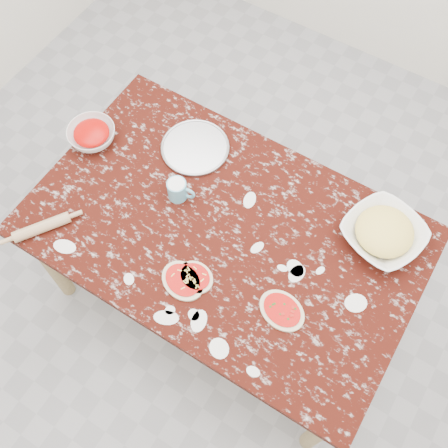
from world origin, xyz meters
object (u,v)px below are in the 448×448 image
Objects in this scene: rolling_pin at (42,227)px; cheese_bowl at (383,234)px; pizza_tray at (195,148)px; worktable at (224,238)px; flour_mug at (178,190)px; sauce_bowl at (92,135)px.

cheese_bowl is at bearing 30.24° from rolling_pin.
pizza_tray is 0.96× the size of cheese_bowl.
flour_mug reaches higher than worktable.
flour_mug is at bearing 48.22° from rolling_pin.
cheese_bowl is 1.33× the size of rolling_pin.
worktable is 0.65m from cheese_bowl.
cheese_bowl is 0.85m from flour_mug.
cheese_bowl is at bearing 18.28° from flour_mug.
pizza_tray is (-0.32, 0.28, 0.09)m from worktable.
sauce_bowl is at bearing 175.09° from flour_mug.
sauce_bowl is at bearing 173.96° from worktable.
sauce_bowl is at bearing -154.59° from pizza_tray.
cheese_bowl is (1.30, 0.23, 0.00)m from sauce_bowl.
pizza_tray is 1.27× the size of rolling_pin.
rolling_pin is at bearing -76.84° from sauce_bowl.
pizza_tray is at bearing 65.29° from rolling_pin.
flour_mug is 0.52× the size of rolling_pin.
sauce_bowl is 0.69× the size of cheese_bowl.
pizza_tray is 0.26m from flour_mug.
pizza_tray is at bearing 25.41° from sauce_bowl.
worktable is 5.14× the size of cheese_bowl.
worktable is 5.38× the size of pizza_tray.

